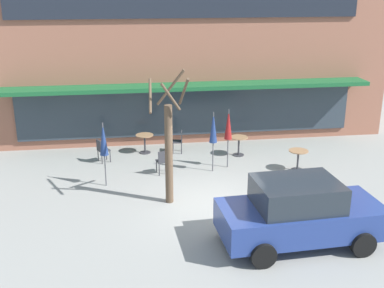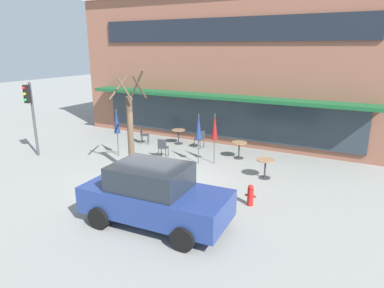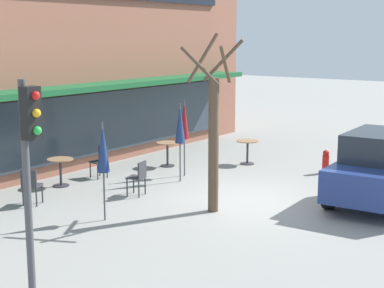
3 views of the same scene
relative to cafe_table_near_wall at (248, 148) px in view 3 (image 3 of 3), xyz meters
name	(u,v)px [view 3 (image 3 of 3)]	position (x,y,z in m)	size (l,w,h in m)	color
ground_plane	(255,201)	(-3.52, -2.33, -0.52)	(80.00, 80.00, 0.00)	gray
cafe_table_near_wall	(248,148)	(0.00, 0.00, 0.00)	(0.70, 0.70, 0.76)	#333338
cafe_table_streetside	(60,168)	(-5.39, 2.66, 0.00)	(0.70, 0.70, 0.76)	#333338
cafe_table_by_tree	(167,150)	(-1.75, 1.85, 0.00)	(0.70, 0.70, 0.76)	#333338
patio_umbrella_green_folded	(103,148)	(-6.85, -0.42, 1.11)	(0.28, 0.28, 2.20)	#4C4C51
patio_umbrella_cream_folded	(180,124)	(-3.06, 0.36, 1.11)	(0.28, 0.28, 2.20)	#4C4C51
patio_umbrella_corner_open	(184,121)	(-2.45, 0.67, 1.11)	(0.28, 0.28, 2.20)	#4C4C51
cafe_chair_0	(31,184)	(-7.04, 1.84, 0.01)	(0.54, 0.54, 0.89)	#333338
cafe_chair_1	(101,160)	(-4.03, 2.50, 0.01)	(0.44, 0.44, 0.89)	#333338
cafe_chair_2	(139,176)	(-4.87, 0.32, 0.01)	(0.48, 0.48, 0.89)	#333338
street_tree	(213,133)	(-4.86, -1.96, 1.32)	(1.17, 1.07, 4.09)	brown
traffic_light_pole	(29,152)	(-10.23, -2.23, 1.78)	(0.26, 0.44, 3.40)	#47474C
fire_hydrant	(326,162)	(0.26, -2.53, -0.16)	(0.36, 0.20, 0.71)	red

